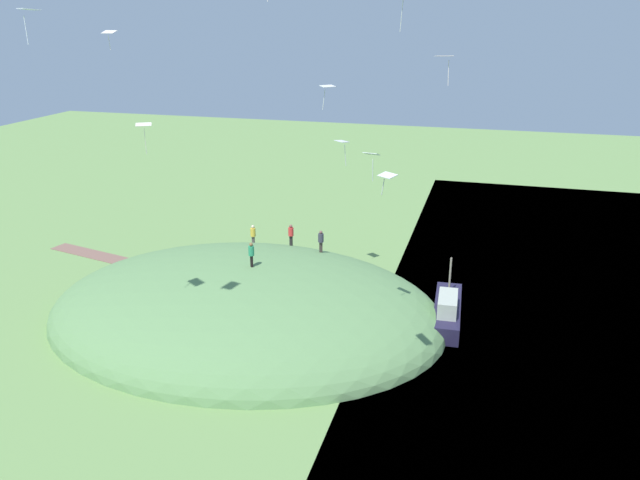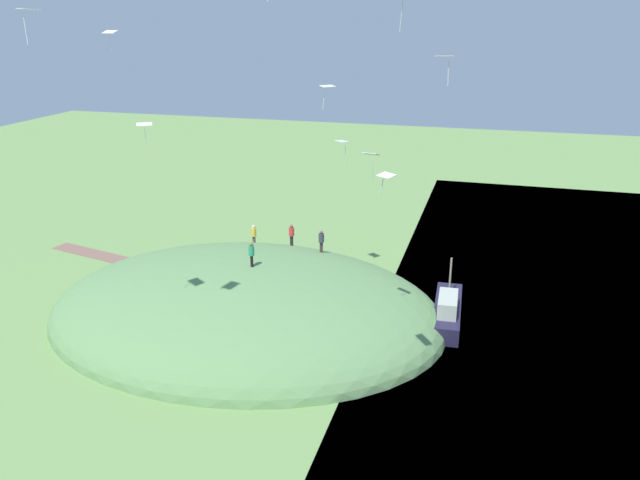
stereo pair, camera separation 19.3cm
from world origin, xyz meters
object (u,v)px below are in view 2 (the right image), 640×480
object	(u,v)px
kite_1	(444,57)
kite_2	(144,126)
person_near_shore	(321,239)
kite_11	(343,143)
kite_7	(327,87)
kite_9	(386,176)
boat_on_lake	(447,311)
person_on_hilltop	(291,232)
kite_5	(28,10)
person_with_child	(251,252)
kite_10	(110,33)
person_watching_kites	(254,233)
kite_8	(371,156)

from	to	relation	value
kite_1	kite_2	xyz separation A→B (m)	(20.77, -3.77, -5.18)
person_near_shore	kite_11	distance (m)	7.29
kite_7	kite_9	world-z (taller)	kite_7
boat_on_lake	person_on_hilltop	world-z (taller)	person_on_hilltop
boat_on_lake	kite_11	size ratio (longest dim) A/B	3.97
kite_9	boat_on_lake	bearing A→B (deg)	-101.94
kite_1	kite_5	world-z (taller)	kite_5
person_with_child	kite_7	bearing A→B (deg)	-132.86
kite_5	kite_7	xyz separation A→B (m)	(-9.93, -12.82, -4.27)
kite_10	kite_7	bearing A→B (deg)	-178.90
person_with_child	person_watching_kites	bearing A→B (deg)	-27.26
person_watching_kites	boat_on_lake	bearing A→B (deg)	-179.10
person_with_child	kite_10	size ratio (longest dim) A/B	1.42
person_watching_kites	person_near_shore	bearing A→B (deg)	176.43
kite_1	kite_9	world-z (taller)	kite_1
person_near_shore	kite_10	size ratio (longest dim) A/B	1.41
kite_1	kite_7	world-z (taller)	kite_1
person_on_hilltop	kite_11	distance (m)	8.27
person_near_shore	kite_8	distance (m)	14.27
kite_9	kite_10	xyz separation A→B (m)	(19.69, -9.44, 5.80)
kite_5	person_near_shore	bearing A→B (deg)	-113.54
kite_8	kite_11	size ratio (longest dim) A/B	0.83
kite_1	kite_8	distance (m)	6.51
person_with_child	kite_5	xyz separation A→B (m)	(4.83, 12.34, 15.13)
person_watching_kites	kite_5	world-z (taller)	kite_5
person_with_child	person_on_hilltop	world-z (taller)	person_with_child
person_on_hilltop	kite_2	distance (m)	13.46
kite_10	person_with_child	bearing A→B (deg)	178.66
kite_9	kite_7	bearing A→B (deg)	-60.93
kite_9	kite_11	world-z (taller)	kite_9
boat_on_lake	person_with_child	xyz separation A→B (m)	(12.99, 2.57, 3.86)
person_near_shore	kite_11	world-z (taller)	kite_11
person_with_child	person_near_shore	bearing A→B (deg)	-76.10
person_watching_kites	person_near_shore	distance (m)	7.81
person_near_shore	kite_5	distance (m)	25.62
person_near_shore	kite_2	distance (m)	15.03
person_near_shore	kite_10	xyz separation A→B (m)	(12.37, 5.81, 14.73)
kite_9	person_watching_kites	bearing A→B (deg)	-52.93
kite_8	person_watching_kites	bearing A→B (deg)	-47.18
kite_2	person_with_child	bearing A→B (deg)	164.10
kite_1	kite_10	size ratio (longest dim) A/B	1.31
kite_2	kite_5	distance (m)	17.07
boat_on_lake	person_with_child	world-z (taller)	person_with_child
kite_9	kite_11	bearing A→B (deg)	-69.80
person_on_hilltop	kite_5	xyz separation A→B (m)	(5.23, 19.62, 16.15)
kite_5	kite_1	bearing A→B (deg)	-146.76
kite_2	kite_8	xyz separation A→B (m)	(-17.46, 6.34, 0.20)
kite_2	person_watching_kites	bearing A→B (deg)	-125.64
boat_on_lake	kite_2	distance (m)	24.57
person_with_child	boat_on_lake	bearing A→B (deg)	-127.14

